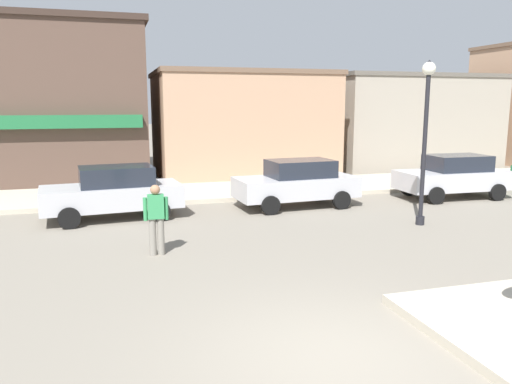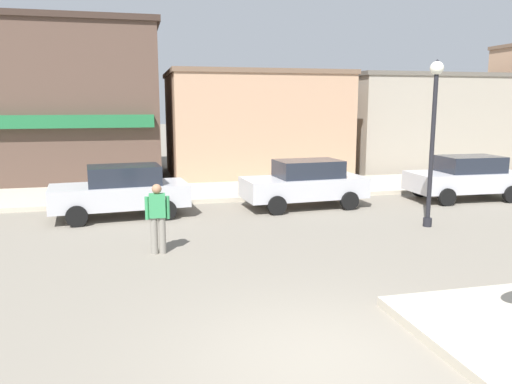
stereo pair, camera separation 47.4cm
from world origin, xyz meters
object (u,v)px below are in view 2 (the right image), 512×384
lamp_post (434,120)px  parked_car_third (466,177)px  parked_car_nearest (121,191)px  parked_car_second (305,183)px  pedestrian_crossing_near (158,217)px

lamp_post → parked_car_third: lamp_post is taller
parked_car_nearest → parked_car_second: same height
parked_car_nearest → parked_car_second: size_ratio=1.01×
pedestrian_crossing_near → lamp_post: bearing=6.4°
pedestrian_crossing_near → parked_car_third: bearing=20.2°
parked_car_nearest → parked_car_third: bearing=-0.2°
parked_car_third → pedestrian_crossing_near: pedestrian_crossing_near is taller
parked_car_second → pedestrian_crossing_near: pedestrian_crossing_near is taller
lamp_post → parked_car_third: size_ratio=1.12×
lamp_post → parked_car_third: bearing=42.2°
parked_car_nearest → parked_car_second: bearing=0.9°
parked_car_nearest → parked_car_third: same height
lamp_post → parked_car_second: size_ratio=1.11×
parked_car_second → parked_car_third: size_ratio=1.02×
lamp_post → pedestrian_crossing_near: (-7.42, -0.83, -2.09)m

